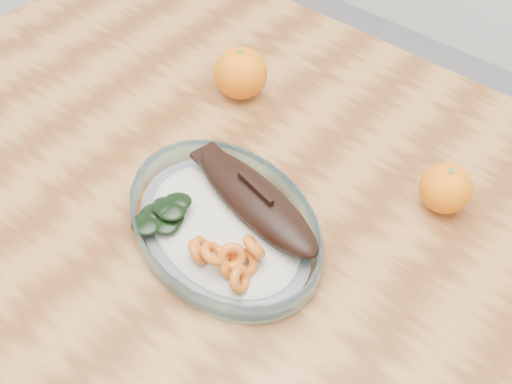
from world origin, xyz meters
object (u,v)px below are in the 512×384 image
dining_table (259,258)px  plated_meal (225,222)px  orange_left (241,73)px  orange_right (446,188)px

dining_table → plated_meal: 0.13m
dining_table → plated_meal: bearing=-103.1°
dining_table → orange_left: 0.26m
orange_left → orange_right: orange_left is taller
plated_meal → orange_left: size_ratio=8.01×
dining_table → orange_left: (-0.16, 0.16, 0.14)m
plated_meal → dining_table: bearing=92.1°
plated_meal → orange_right: (0.18, 0.20, 0.01)m
plated_meal → orange_left: (-0.15, 0.21, 0.02)m
orange_left → orange_right: (0.33, -0.01, -0.01)m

